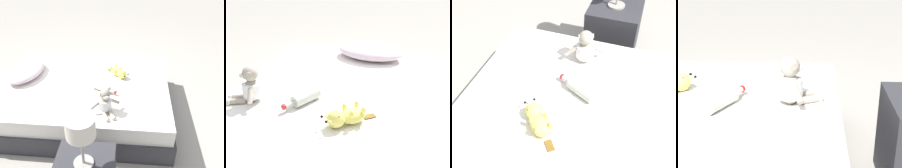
% 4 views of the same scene
% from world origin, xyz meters
% --- Properties ---
extents(ground_plane, '(16.00, 16.00, 0.00)m').
position_xyz_m(ground_plane, '(0.00, 0.00, 0.00)').
color(ground_plane, '#9E998E').
extents(bed, '(1.45, 1.87, 0.40)m').
position_xyz_m(bed, '(0.00, 0.00, 0.20)').
color(bed, '#2D2D33').
rests_on(bed, ground_plane).
extents(pillow, '(0.61, 0.44, 0.12)m').
position_xyz_m(pillow, '(0.08, 0.68, 0.46)').
color(pillow, silver).
rests_on(pillow, bed).
extents(plush_monkey, '(0.25, 0.27, 0.24)m').
position_xyz_m(plush_monkey, '(-0.48, -0.29, 0.49)').
color(plush_monkey, '#9E9384').
rests_on(plush_monkey, bed).
extents(plush_yellow_creature, '(0.28, 0.27, 0.10)m').
position_xyz_m(plush_yellow_creature, '(0.16, -0.37, 0.45)').
color(plush_yellow_creature, '#EAE066').
rests_on(plush_yellow_creature, bed).
extents(glass_bottle, '(0.17, 0.26, 0.08)m').
position_xyz_m(glass_bottle, '(-0.15, -0.22, 0.44)').
color(glass_bottle, '#B7BCB2').
rests_on(glass_bottle, bed).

